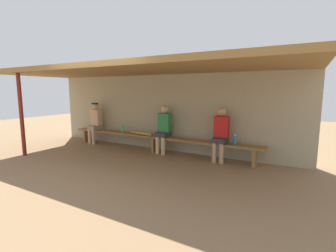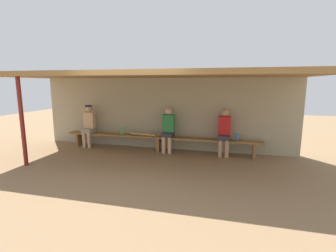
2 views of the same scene
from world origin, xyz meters
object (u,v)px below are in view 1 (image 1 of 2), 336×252
(water_bottle_green, at_px, (122,128))
(player_in_blue, at_px, (95,121))
(bench, at_px, (155,138))
(baseball_bat, at_px, (141,133))
(support_post, at_px, (21,115))
(player_shirtless_tan, at_px, (221,132))
(player_rightmost, at_px, (164,127))
(water_bottle_clear, at_px, (235,140))

(water_bottle_green, bearing_deg, player_in_blue, -179.25)
(player_in_blue, height_order, water_bottle_green, player_in_blue)
(bench, distance_m, baseball_bat, 0.51)
(baseball_bat, bearing_deg, support_post, -129.78)
(support_post, bearing_deg, player_in_blue, 76.64)
(player_shirtless_tan, distance_m, player_in_blue, 4.28)
(support_post, bearing_deg, bench, 36.31)
(player_rightmost, bearing_deg, baseball_bat, -179.78)
(player_in_blue, relative_size, baseball_bat, 1.59)
(player_rightmost, relative_size, water_bottle_green, 5.00)
(baseball_bat, bearing_deg, bench, 8.60)
(support_post, height_order, player_in_blue, support_post)
(support_post, distance_m, player_shirtless_tan, 5.24)
(water_bottle_clear, distance_m, baseball_bat, 2.77)
(water_bottle_clear, bearing_deg, bench, -179.69)
(water_bottle_clear, xyz_separation_m, baseball_bat, (-2.77, -0.01, -0.08))
(water_bottle_clear, bearing_deg, player_shirtless_tan, -178.51)
(bench, height_order, water_bottle_clear, water_bottle_clear)
(player_shirtless_tan, distance_m, water_bottle_clear, 0.39)
(baseball_bat, bearing_deg, water_bottle_clear, 8.85)
(bench, relative_size, player_in_blue, 4.46)
(baseball_bat, bearing_deg, water_bottle_green, -172.90)
(water_bottle_green, bearing_deg, water_bottle_clear, -0.10)
(support_post, relative_size, player_in_blue, 1.64)
(player_rightmost, distance_m, water_bottle_clear, 1.99)
(support_post, xyz_separation_m, baseball_bat, (2.36, 2.10, -0.61))
(player_shirtless_tan, bearing_deg, bench, -179.91)
(player_shirtless_tan, height_order, player_in_blue, player_in_blue)
(support_post, distance_m, water_bottle_clear, 5.58)
(player_shirtless_tan, xyz_separation_m, water_bottle_clear, (0.35, 0.01, -0.16))
(support_post, relative_size, player_shirtless_tan, 1.65)
(support_post, xyz_separation_m, water_bottle_green, (1.65, 2.12, -0.51))
(water_bottle_green, height_order, water_bottle_clear, water_bottle_green)
(support_post, height_order, bench, support_post)
(player_rightmost, bearing_deg, player_in_blue, 179.99)
(water_bottle_clear, relative_size, baseball_bat, 0.28)
(player_rightmost, height_order, baseball_bat, player_rightmost)
(water_bottle_clear, bearing_deg, support_post, -157.64)
(player_in_blue, relative_size, water_bottle_clear, 5.64)
(player_rightmost, xyz_separation_m, baseball_bat, (-0.79, -0.00, -0.24))
(bench, xyz_separation_m, water_bottle_clear, (2.28, 0.01, 0.19))
(player_rightmost, bearing_deg, support_post, -146.26)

